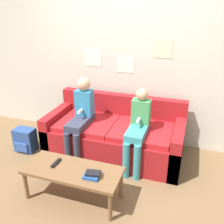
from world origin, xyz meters
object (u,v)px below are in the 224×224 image
object	(u,v)px
person_right	(138,127)
backpack	(25,140)
couch	(115,136)
tv_remote	(56,163)
coffee_table	(73,172)
person_left	(81,114)

from	to	relation	value
person_right	backpack	size ratio (longest dim) A/B	3.01
couch	person_right	world-z (taller)	person_right
tv_remote	backpack	world-z (taller)	tv_remote
couch	backpack	size ratio (longest dim) A/B	5.50
tv_remote	backpack	size ratio (longest dim) A/B	0.49
couch	tv_remote	distance (m)	1.09
coffee_table	person_left	world-z (taller)	person_left
person_left	person_right	distance (m)	0.82
person_left	person_right	bearing A→B (deg)	-1.17
backpack	person_right	bearing A→B (deg)	5.67
tv_remote	coffee_table	bearing A→B (deg)	-6.42
couch	person_left	xyz separation A→B (m)	(-0.44, -0.20, 0.36)
coffee_table	person_left	size ratio (longest dim) A/B	0.96
couch	tv_remote	world-z (taller)	couch
person_right	tv_remote	size ratio (longest dim) A/B	6.19
couch	backpack	distance (m)	1.35
person_right	couch	bearing A→B (deg)	150.74
person_left	tv_remote	distance (m)	0.86
couch	coffee_table	size ratio (longest dim) A/B	1.79
person_right	tv_remote	bearing A→B (deg)	-132.68
tv_remote	person_right	bearing A→B (deg)	48.78
couch	tv_remote	size ratio (longest dim) A/B	11.30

